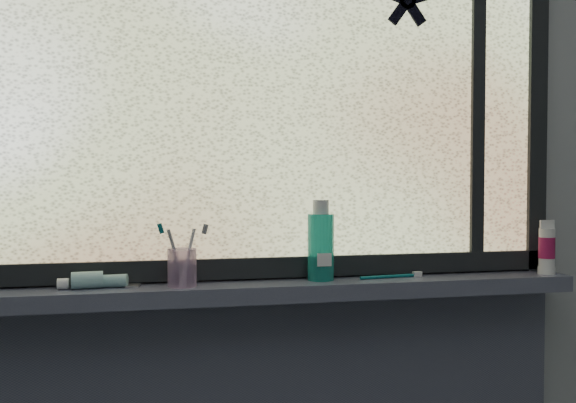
{
  "coord_description": "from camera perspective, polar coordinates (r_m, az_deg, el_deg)",
  "views": [
    {
      "loc": [
        -0.25,
        -0.27,
        1.27
      ],
      "look_at": [
        0.04,
        1.05,
        1.22
      ],
      "focal_mm": 40.0,
      "sensor_mm": 36.0,
      "label": 1
    }
  ],
  "objects": [
    {
      "name": "wall_back",
      "position": [
        1.59,
        -3.43,
        1.39
      ],
      "size": [
        3.0,
        0.01,
        2.5
      ],
      "primitive_type": "cube",
      "color": "#9EA3A8",
      "rests_on": "ground"
    },
    {
      "name": "windowsill",
      "position": [
        1.54,
        -2.97,
        -7.97
      ],
      "size": [
        1.62,
        0.14,
        0.04
      ],
      "primitive_type": "cube",
      "color": "#4B4E64",
      "rests_on": "wall_back"
    },
    {
      "name": "window_pane",
      "position": [
        1.59,
        -3.32,
        11.5
      ],
      "size": [
        1.5,
        0.01,
        1.0
      ],
      "primitive_type": "cube",
      "color": "silver",
      "rests_on": "wall_back"
    },
    {
      "name": "frame_bottom",
      "position": [
        1.58,
        -3.26,
        -5.89
      ],
      "size": [
        1.6,
        0.03,
        0.05
      ],
      "primitive_type": "cube",
      "color": "black",
      "rests_on": "windowsill"
    },
    {
      "name": "frame_right",
      "position": [
        1.87,
        21.2,
        9.94
      ],
      "size": [
        0.05,
        0.03,
        1.1
      ],
      "primitive_type": "cube",
      "color": "black",
      "rests_on": "wall_back"
    },
    {
      "name": "frame_mullion",
      "position": [
        1.78,
        16.44,
        10.4
      ],
      "size": [
        0.03,
        0.03,
        1.0
      ],
      "primitive_type": "cube",
      "color": "black",
      "rests_on": "wall_back"
    },
    {
      "name": "starfish_sticker",
      "position": [
        1.73,
        10.55,
        17.15
      ],
      "size": [
        0.15,
        0.02,
        0.15
      ],
      "primitive_type": null,
      "color": "black",
      "rests_on": "window_pane"
    },
    {
      "name": "toothpaste_tube",
      "position": [
        1.52,
        -16.56,
        -6.68
      ],
      "size": [
        0.22,
        0.05,
        0.04
      ],
      "primitive_type": null,
      "rotation": [
        0.0,
        0.0,
        0.01
      ],
      "color": "white",
      "rests_on": "windowsill"
    },
    {
      "name": "toothbrush_cup",
      "position": [
        1.5,
        -9.4,
        -5.82
      ],
      "size": [
        0.07,
        0.07,
        0.09
      ],
      "primitive_type": "cylinder",
      "rotation": [
        0.0,
        0.0,
        -0.01
      ],
      "color": "#C09ACB",
      "rests_on": "windowsill"
    },
    {
      "name": "toothbrush_lying",
      "position": [
        1.63,
        8.85,
        -6.54
      ],
      "size": [
        0.19,
        0.04,
        0.01
      ],
      "primitive_type": null,
      "rotation": [
        0.0,
        0.0,
        0.12
      ],
      "color": "#0B626B",
      "rests_on": "windowsill"
    },
    {
      "name": "mouthwash_bottle",
      "position": [
        1.57,
        2.93,
        -3.44
      ],
      "size": [
        0.08,
        0.08,
        0.16
      ],
      "primitive_type": "cylinder",
      "rotation": [
        0.0,
        0.0,
        -0.21
      ],
      "color": "teal",
      "rests_on": "windowsill"
    },
    {
      "name": "cream_tube",
      "position": [
        1.8,
        22.02,
        -3.63
      ],
      "size": [
        0.04,
        0.04,
        0.1
      ],
      "primitive_type": "cylinder",
      "rotation": [
        0.0,
        0.0,
        0.09
      ],
      "color": "silver",
      "rests_on": "windowsill"
    }
  ]
}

